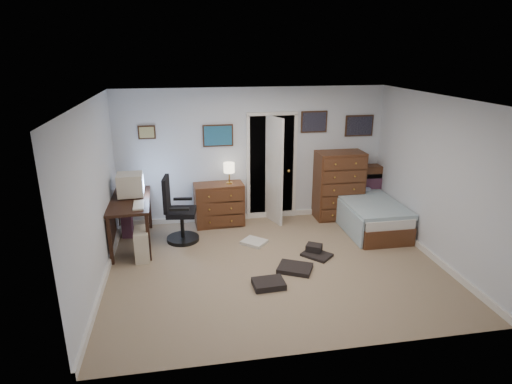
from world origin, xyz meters
TOP-DOWN VIEW (x-y plane):
  - floor at (0.00, 0.00)m, footprint 5.00×4.00m
  - computer_desk at (-2.30, 1.15)m, footprint 0.71×1.43m
  - crt_monitor at (-2.18, 1.30)m, footprint 0.44×0.41m
  - keyboard at (-2.02, 0.80)m, footprint 0.18×0.44m
  - pc_tower at (-2.00, 0.60)m, footprint 0.24×0.46m
  - office_chair at (-1.44, 1.17)m, footprint 0.62×0.62m
  - media_stack at (-2.32, 1.49)m, footprint 0.19×0.19m
  - low_dresser at (-0.68, 1.77)m, footprint 0.92×0.51m
  - table_lamp at (-0.48, 1.77)m, footprint 0.21×0.21m
  - doorway at (0.35, 2.27)m, footprint 0.96×1.12m
  - tall_dresser at (1.62, 1.75)m, footprint 0.89×0.53m
  - headboard_bookcase at (2.36, 1.86)m, footprint 1.11×0.34m
  - bed at (1.99, 1.15)m, footprint 0.97×1.79m
  - wall_posters at (0.57, 1.98)m, footprint 4.38×0.04m
  - floor_clutter at (0.20, -0.01)m, footprint 1.43×1.82m

SIDE VIEW (x-z plane):
  - floor at x=0.00m, z-range -0.02..0.00m
  - floor_clutter at x=0.20m, z-range -0.04..0.12m
  - pc_tower at x=-2.00m, z-range 0.00..0.48m
  - bed at x=1.99m, z-range -0.02..0.57m
  - low_dresser at x=-0.68m, z-range 0.00..0.80m
  - office_chair at x=-1.44m, z-range -0.13..1.01m
  - media_stack at x=-2.32m, z-range 0.00..0.88m
  - headboard_bookcase at x=2.36m, z-range 0.03..1.01m
  - computer_desk at x=-2.30m, z-range 0.22..1.03m
  - tall_dresser at x=1.62m, z-range 0.00..1.31m
  - keyboard at x=-2.02m, z-range 0.81..0.83m
  - doorway at x=0.35m, z-range -0.02..2.03m
  - crt_monitor at x=-2.18m, z-range 0.81..1.20m
  - table_lamp at x=-0.48m, z-range 0.89..1.27m
  - wall_posters at x=0.57m, z-range 1.45..2.05m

